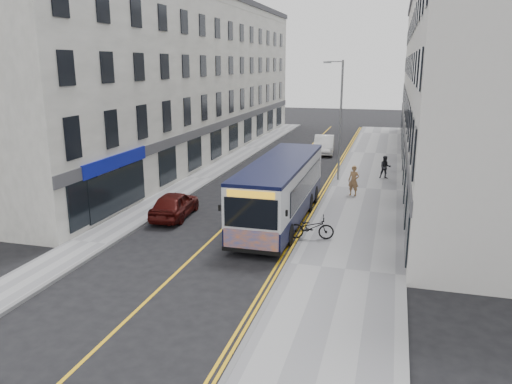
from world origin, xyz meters
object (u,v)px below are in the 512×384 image
Objects in this scene: streetlamp at (339,117)px; car_maroon at (175,204)px; bicycle at (311,227)px; pedestrian_near at (354,181)px; pedestrian_far at (385,167)px; city_bus at (281,188)px; car_white at (324,145)px.

car_maroon is (-7.20, -10.49, -3.69)m from streetlamp.
pedestrian_near reaches higher than bicycle.
streetlamp is at bearing -9.59° from bicycle.
pedestrian_far is (3.12, 1.21, -3.48)m from streetlamp.
city_bus is 5.98× the size of pedestrian_near.
car_white is (-3.79, 14.52, -0.24)m from pedestrian_near.
bicycle is at bearing -88.92° from car_white.
streetlamp reaches higher than pedestrian_far.
city_bus is 6.54m from pedestrian_near.
car_white is at bearing -4.14° from bicycle.
pedestrian_near is 15.01m from car_white.
pedestrian_near is at bearing -117.19° from pedestrian_far.
city_bus is at bearing -100.22° from streetlamp.
city_bus reaches higher than bicycle.
pedestrian_far is at bearing -22.84° from bicycle.
car_white is 1.17× the size of car_maroon.
city_bus is at bearing -176.15° from car_maroon.
car_maroon reaches higher than bicycle.
pedestrian_far is at bearing 65.92° from city_bus.
bicycle is at bearing 162.54° from car_maroon.
car_white is at bearing 111.42° from pedestrian_far.
car_white is at bearing 91.76° from city_bus.
streetlamp reaches higher than city_bus.
pedestrian_near reaches higher than car_maroon.
streetlamp reaches higher than car_maroon.
pedestrian_far is (1.70, 5.22, -0.13)m from pedestrian_near.
city_bus is 3.37m from bicycle.
city_bus is (-1.75, -9.69, -2.66)m from streetlamp.
streetlamp reaches higher than bicycle.
bicycle is 13.72m from pedestrian_far.
pedestrian_far is (4.87, 10.90, -0.82)m from city_bus.
pedestrian_far is at bearing -135.90° from car_maroon.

